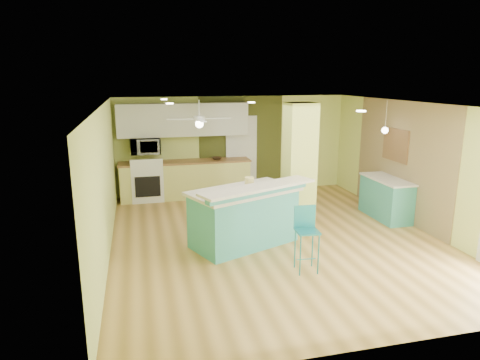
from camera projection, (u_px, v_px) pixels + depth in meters
name	position (u px, v px, depth m)	size (l,w,h in m)	color
floor	(274.00, 238.00, 8.12)	(6.00, 7.00, 0.01)	olive
ceiling	(277.00, 104.00, 7.53)	(6.00, 7.00, 0.01)	white
wall_back	(233.00, 145.00, 11.13)	(6.00, 0.01, 2.50)	#DBE97C
wall_front	(380.00, 245.00, 4.51)	(6.00, 0.01, 2.50)	#DBE97C
wall_left	(105.00, 183.00, 7.13)	(0.01, 7.00, 2.50)	#DBE97C
wall_right	(419.00, 166.00, 8.51)	(0.01, 7.00, 2.50)	#DBE97C
wood_panel	(401.00, 160.00, 9.08)	(0.02, 3.40, 2.50)	olive
olive_accent	(241.00, 145.00, 11.16)	(2.20, 0.02, 2.50)	#43481D
interior_door	(241.00, 154.00, 11.20)	(0.82, 0.05, 2.00)	white
column	(299.00, 167.00, 8.44)	(0.55, 0.55, 2.50)	#CFDD66
kitchen_run	(186.00, 179.00, 10.73)	(3.25, 0.63, 0.94)	#E4E177
stove	(147.00, 182.00, 10.51)	(0.76, 0.66, 1.08)	white
upper_cabinets	(183.00, 120.00, 10.50)	(3.20, 0.34, 0.80)	silver
microwave	(145.00, 146.00, 10.31)	(0.70, 0.48, 0.39)	silver
ceiling_fan	(199.00, 119.00, 9.27)	(1.41, 1.41, 0.61)	silver
pendant_lamp	(385.00, 130.00, 8.99)	(0.14, 0.14, 0.69)	silver
wall_decor	(396.00, 145.00, 9.19)	(0.03, 0.90, 0.70)	brown
peninsula	(244.00, 216.00, 7.69)	(2.37, 1.88, 1.18)	teal
bar_stool	(306.00, 228.00, 6.64)	(0.37, 0.37, 1.03)	teal
side_counter	(386.00, 198.00, 9.19)	(0.58, 1.36, 0.87)	teal
fruit_bowl	(217.00, 158.00, 10.78)	(0.27, 0.27, 0.07)	#342415
canister	(249.00, 182.00, 7.71)	(0.17, 0.17, 0.19)	yellow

